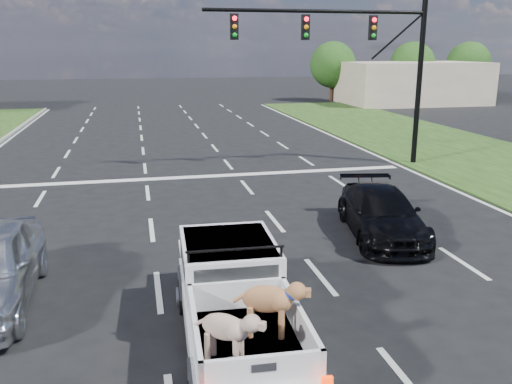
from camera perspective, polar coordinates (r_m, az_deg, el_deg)
ground at (r=11.66m, az=-1.50°, el=-9.63°), size 160.00×160.00×0.00m
road_markings at (r=17.76m, az=-5.57°, el=-0.92°), size 17.75×60.00×0.01m
traffic_signal at (r=22.84m, az=11.60°, el=14.37°), size 9.11×0.31×7.00m
building_right at (r=50.57m, az=16.15°, el=10.96°), size 12.00×7.00×3.60m
tree_far_d at (r=51.67m, az=8.09°, el=13.12°), size 4.20×4.20×5.40m
tree_far_e at (r=54.97m, az=16.13°, el=12.79°), size 4.20×4.20×5.40m
tree_far_f at (r=58.05m, az=21.47°, el=12.44°), size 4.20×4.20×5.40m
pickup_truck at (r=9.01m, az=-2.09°, el=-11.59°), size 1.94×4.78×1.77m
black_coupe at (r=14.65m, az=13.08°, el=-2.19°), size 2.51×4.57×1.25m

